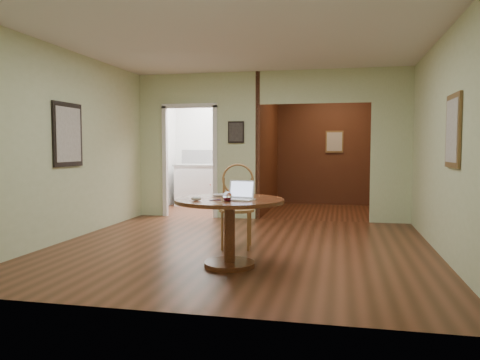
% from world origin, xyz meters
% --- Properties ---
extents(floor, '(5.00, 5.00, 0.00)m').
position_xyz_m(floor, '(0.00, 0.00, 0.00)').
color(floor, '#432313').
rests_on(floor, ground).
extents(room_shell, '(5.20, 7.50, 5.00)m').
position_xyz_m(room_shell, '(-0.47, 3.10, 1.29)').
color(room_shell, silver).
rests_on(room_shell, ground).
extents(dining_table, '(1.21, 1.21, 0.76)m').
position_xyz_m(dining_table, '(0.10, -0.98, 0.56)').
color(dining_table, brown).
rests_on(dining_table, ground).
extents(chair, '(0.52, 0.52, 1.11)m').
position_xyz_m(chair, '(-0.04, 0.04, 0.61)').
color(chair, olive).
rests_on(chair, ground).
extents(open_laptop, '(0.33, 0.31, 0.21)m').
position_xyz_m(open_laptop, '(0.24, -1.04, 0.81)').
color(open_laptop, white).
rests_on(open_laptop, dining_table).
extents(closed_laptop, '(0.42, 0.37, 0.03)m').
position_xyz_m(closed_laptop, '(0.03, -0.75, 0.77)').
color(closed_laptop, '#B4B4B9').
rests_on(closed_laptop, dining_table).
extents(mouse, '(0.13, 0.10, 0.05)m').
position_xyz_m(mouse, '(-0.20, -1.25, 0.78)').
color(mouse, white).
rests_on(mouse, dining_table).
extents(wine_glass, '(0.10, 0.10, 0.11)m').
position_xyz_m(wine_glass, '(0.13, -1.22, 0.81)').
color(wine_glass, white).
rests_on(wine_glass, dining_table).
extents(pen, '(0.11, 0.07, 0.01)m').
position_xyz_m(pen, '(-0.02, -1.15, 0.76)').
color(pen, '#0B0D50').
rests_on(pen, dining_table).
extents(kitchen_cabinet, '(2.06, 0.60, 0.94)m').
position_xyz_m(kitchen_cabinet, '(-1.35, 4.20, 0.47)').
color(kitchen_cabinet, white).
rests_on(kitchen_cabinet, ground).
extents(grocery_bag, '(0.35, 0.33, 0.28)m').
position_xyz_m(grocery_bag, '(-1.08, 4.20, 1.08)').
color(grocery_bag, beige).
rests_on(grocery_bag, kitchen_cabinet).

